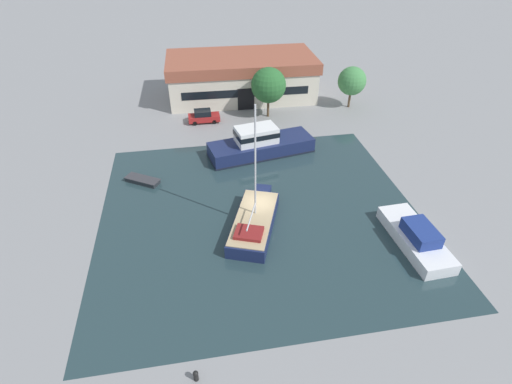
{
  "coord_description": "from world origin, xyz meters",
  "views": [
    {
      "loc": [
        -5.46,
        -29.54,
        23.77
      ],
      "look_at": [
        0.0,
        2.15,
        1.0
      ],
      "focal_mm": 28.0,
      "sensor_mm": 36.0,
      "label": 1
    }
  ],
  "objects_px": {
    "quay_tree_by_water": "(352,81)",
    "parked_car": "(204,116)",
    "warehouse_building": "(241,76)",
    "motor_cruiser": "(260,144)",
    "cabin_boat": "(416,237)",
    "quay_tree_near_building": "(269,85)",
    "small_dinghy": "(143,180)",
    "sailboat_moored": "(254,221)"
  },
  "relations": [
    {
      "from": "quay_tree_by_water",
      "to": "parked_car",
      "type": "distance_m",
      "value": 21.65
    },
    {
      "from": "quay_tree_by_water",
      "to": "cabin_boat",
      "type": "distance_m",
      "value": 29.87
    },
    {
      "from": "quay_tree_near_building",
      "to": "cabin_boat",
      "type": "xyz_separation_m",
      "value": [
        7.43,
        -28.07,
        -3.69
      ]
    },
    {
      "from": "motor_cruiser",
      "to": "cabin_boat",
      "type": "xyz_separation_m",
      "value": [
        10.44,
        -17.84,
        -0.46
      ]
    },
    {
      "from": "warehouse_building",
      "to": "cabin_boat",
      "type": "relative_size",
      "value": 2.62
    },
    {
      "from": "warehouse_building",
      "to": "quay_tree_near_building",
      "type": "height_order",
      "value": "quay_tree_near_building"
    },
    {
      "from": "parked_car",
      "to": "sailboat_moored",
      "type": "xyz_separation_m",
      "value": [
        3.11,
        -23.08,
        -0.13
      ]
    },
    {
      "from": "quay_tree_near_building",
      "to": "small_dinghy",
      "type": "bearing_deg",
      "value": -139.19
    },
    {
      "from": "motor_cruiser",
      "to": "small_dinghy",
      "type": "xyz_separation_m",
      "value": [
        -13.41,
        -3.94,
        -1.0
      ]
    },
    {
      "from": "quay_tree_by_water",
      "to": "sailboat_moored",
      "type": "xyz_separation_m",
      "value": [
        -18.26,
        -24.69,
        -3.17
      ]
    },
    {
      "from": "parked_car",
      "to": "quay_tree_near_building",
      "type": "bearing_deg",
      "value": 92.1
    },
    {
      "from": "warehouse_building",
      "to": "quay_tree_near_building",
      "type": "xyz_separation_m",
      "value": [
        2.58,
        -8.23,
        1.41
      ]
    },
    {
      "from": "sailboat_moored",
      "to": "motor_cruiser",
      "type": "xyz_separation_m",
      "value": [
        2.89,
        13.24,
        0.54
      ]
    },
    {
      "from": "warehouse_building",
      "to": "small_dinghy",
      "type": "xyz_separation_m",
      "value": [
        -13.84,
        -22.4,
        -2.82
      ]
    },
    {
      "from": "quay_tree_near_building",
      "to": "cabin_boat",
      "type": "distance_m",
      "value": 29.27
    },
    {
      "from": "warehouse_building",
      "to": "motor_cruiser",
      "type": "distance_m",
      "value": 18.55
    },
    {
      "from": "quay_tree_by_water",
      "to": "cabin_boat",
      "type": "xyz_separation_m",
      "value": [
        -4.93,
        -29.3,
        -3.1
      ]
    },
    {
      "from": "motor_cruiser",
      "to": "cabin_boat",
      "type": "height_order",
      "value": "motor_cruiser"
    },
    {
      "from": "quay_tree_near_building",
      "to": "motor_cruiser",
      "type": "distance_m",
      "value": 11.14
    },
    {
      "from": "small_dinghy",
      "to": "quay_tree_near_building",
      "type": "bearing_deg",
      "value": 162.94
    },
    {
      "from": "motor_cruiser",
      "to": "small_dinghy",
      "type": "relative_size",
      "value": 3.3
    },
    {
      "from": "quay_tree_near_building",
      "to": "motor_cruiser",
      "type": "xyz_separation_m",
      "value": [
        -3.01,
        -10.23,
        -3.23
      ]
    },
    {
      "from": "parked_car",
      "to": "motor_cruiser",
      "type": "distance_m",
      "value": 11.53
    },
    {
      "from": "warehouse_building",
      "to": "motor_cruiser",
      "type": "relative_size",
      "value": 1.72
    },
    {
      "from": "sailboat_moored",
      "to": "small_dinghy",
      "type": "height_order",
      "value": "sailboat_moored"
    },
    {
      "from": "warehouse_building",
      "to": "sailboat_moored",
      "type": "relative_size",
      "value": 1.89
    },
    {
      "from": "sailboat_moored",
      "to": "warehouse_building",
      "type": "bearing_deg",
      "value": 104.37
    },
    {
      "from": "warehouse_building",
      "to": "quay_tree_near_building",
      "type": "distance_m",
      "value": 8.74
    },
    {
      "from": "quay_tree_by_water",
      "to": "motor_cruiser",
      "type": "bearing_deg",
      "value": -143.31
    },
    {
      "from": "quay_tree_near_building",
      "to": "small_dinghy",
      "type": "xyz_separation_m",
      "value": [
        -16.41,
        -14.17,
        -4.23
      ]
    },
    {
      "from": "parked_car",
      "to": "motor_cruiser",
      "type": "xyz_separation_m",
      "value": [
        6.0,
        -9.84,
        0.41
      ]
    },
    {
      "from": "motor_cruiser",
      "to": "quay_tree_by_water",
      "type": "bearing_deg",
      "value": -64.24
    },
    {
      "from": "warehouse_building",
      "to": "quay_tree_by_water",
      "type": "height_order",
      "value": "warehouse_building"
    },
    {
      "from": "sailboat_moored",
      "to": "quay_tree_near_building",
      "type": "bearing_deg",
      "value": 96.24
    },
    {
      "from": "quay_tree_near_building",
      "to": "quay_tree_by_water",
      "type": "distance_m",
      "value": 12.44
    },
    {
      "from": "motor_cruiser",
      "to": "cabin_boat",
      "type": "relative_size",
      "value": 1.52
    },
    {
      "from": "quay_tree_by_water",
      "to": "parked_car",
      "type": "relative_size",
      "value": 1.39
    },
    {
      "from": "sailboat_moored",
      "to": "small_dinghy",
      "type": "relative_size",
      "value": 3.0
    },
    {
      "from": "warehouse_building",
      "to": "sailboat_moored",
      "type": "bearing_deg",
      "value": -94.8
    },
    {
      "from": "quay_tree_near_building",
      "to": "small_dinghy",
      "type": "height_order",
      "value": "quay_tree_near_building"
    },
    {
      "from": "quay_tree_by_water",
      "to": "small_dinghy",
      "type": "xyz_separation_m",
      "value": [
        -28.78,
        -15.4,
        -3.63
      ]
    },
    {
      "from": "quay_tree_near_building",
      "to": "quay_tree_by_water",
      "type": "relative_size",
      "value": 1.16
    }
  ]
}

